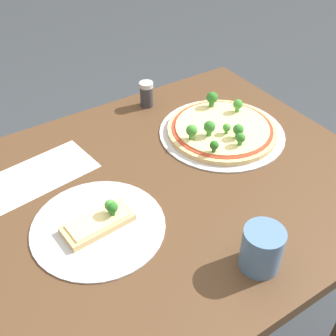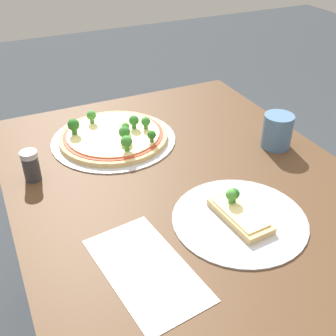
{
  "view_description": "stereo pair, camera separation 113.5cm",
  "coord_description": "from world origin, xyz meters",
  "views": [
    {
      "loc": [
        -0.41,
        -0.66,
        1.44
      ],
      "look_at": [
        0.04,
        0.03,
        0.75
      ],
      "focal_mm": 45.0,
      "sensor_mm": 36.0,
      "label": 1
    },
    {
      "loc": [
        -0.77,
        0.41,
        1.35
      ],
      "look_at": [
        0.04,
        0.03,
        0.75
      ],
      "focal_mm": 45.0,
      "sensor_mm": 36.0,
      "label": 2
    }
  ],
  "objects": [
    {
      "name": "condiment_shaker",
      "position": [
        0.17,
        0.35,
        0.77
      ],
      "size": [
        0.04,
        0.04,
        0.08
      ],
      "color": "#333338",
      "rests_on": "dining_table"
    },
    {
      "name": "dining_table",
      "position": [
        0.0,
        0.0,
        0.63
      ],
      "size": [
        1.09,
        0.85,
        0.73
      ],
      "color": "#4C331E",
      "rests_on": "ground_plane"
    },
    {
      "name": "paper_menu",
      "position": [
        -0.24,
        0.21,
        0.73
      ],
      "size": [
        0.29,
        0.18,
        0.0
      ],
      "primitive_type": "cube",
      "rotation": [
        0.0,
        0.0,
        0.13
      ],
      "color": "white",
      "rests_on": "dining_table"
    },
    {
      "name": "pizza_tray_whole",
      "position": [
        0.27,
        0.1,
        0.75
      ],
      "size": [
        0.36,
        0.36,
        0.07
      ],
      "color": "#B7B7BC",
      "rests_on": "dining_table"
    },
    {
      "name": "pizza_tray_slice",
      "position": [
        -0.19,
        -0.04,
        0.74
      ],
      "size": [
        0.3,
        0.3,
        0.06
      ],
      "color": "#B7B7BC",
      "rests_on": "dining_table"
    },
    {
      "name": "drinking_cup",
      "position": [
        0.04,
        -0.31,
        0.78
      ],
      "size": [
        0.08,
        0.08,
        0.1
      ],
      "primitive_type": "cylinder",
      "color": "#4C7099",
      "rests_on": "dining_table"
    }
  ]
}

